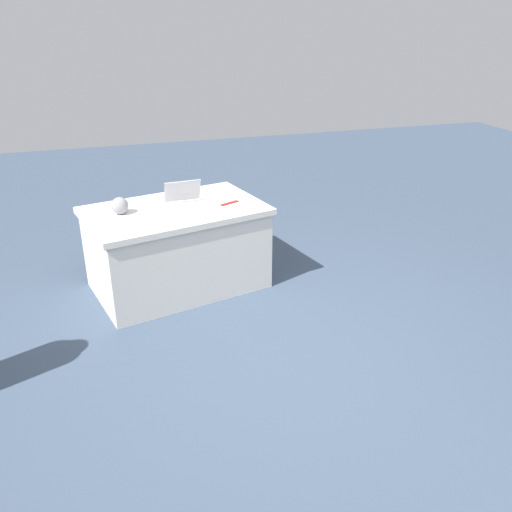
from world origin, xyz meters
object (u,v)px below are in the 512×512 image
object	(u,v)px
laptop_silver	(186,202)
yarn_ball	(120,206)
table_foreground	(177,248)
scissors_red	(230,203)

from	to	relation	value
laptop_silver	yarn_ball	world-z (taller)	laptop_silver
table_foreground	scissors_red	xyz separation A→B (m)	(-0.47, 0.02, 0.37)
laptop_silver	scissors_red	size ratio (longest dim) A/B	1.88
laptop_silver	yarn_ball	xyz separation A→B (m)	(0.54, 0.02, 0.03)
laptop_silver	table_foreground	bearing A→B (deg)	-0.33
yarn_ball	scissors_red	distance (m)	0.92
scissors_red	table_foreground	bearing A→B (deg)	-27.00
laptop_silver	yarn_ball	bearing A→B (deg)	-2.68
table_foreground	laptop_silver	world-z (taller)	laptop_silver
table_foreground	yarn_ball	world-z (taller)	yarn_ball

